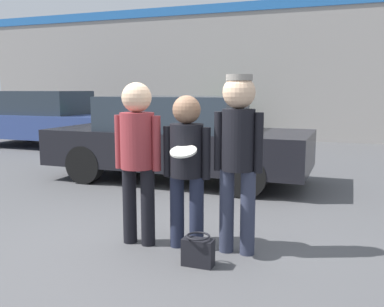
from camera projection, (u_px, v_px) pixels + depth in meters
ground_plane at (164, 243)px, 4.69m from camera, size 56.00×56.00×0.00m
storefront_building at (293, 70)px, 13.73m from camera, size 24.00×0.22×4.49m
person_left at (138, 149)px, 4.52m from camera, size 0.53×0.36×1.74m
person_middle_with_frisbee at (187, 160)px, 4.41m from camera, size 0.51×0.55×1.61m
person_right at (238, 147)px, 4.25m from camera, size 0.50×0.33×1.81m
parked_car_near at (177, 138)px, 7.82m from camera, size 4.72×1.87×1.54m
parked_car_far at (46, 119)px, 12.54m from camera, size 4.59×1.92×1.62m
shrub at (226, 120)px, 13.85m from camera, size 1.34×1.34×1.34m
handbag at (198, 251)px, 4.06m from camera, size 0.30×0.23×0.30m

